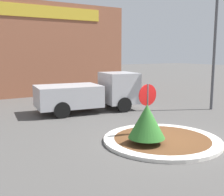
{
  "coord_description": "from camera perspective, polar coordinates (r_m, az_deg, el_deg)",
  "views": [
    {
      "loc": [
        -6.9,
        -7.65,
        3.29
      ],
      "look_at": [
        -0.02,
        3.53,
        1.17
      ],
      "focal_mm": 45.0,
      "sensor_mm": 36.0,
      "label": 1
    }
  ],
  "objects": [
    {
      "name": "island_shrub",
      "position": [
        9.89,
        7.08,
        -4.7
      ],
      "size": [
        1.3,
        1.3,
        1.4
      ],
      "color": "brown",
      "rests_on": "traffic_island"
    },
    {
      "name": "light_pole",
      "position": [
        17.28,
        20.25,
        12.22
      ],
      "size": [
        0.7,
        0.3,
        7.61
      ],
      "color": "#4C4C51",
      "rests_on": "ground_plane"
    },
    {
      "name": "utility_truck",
      "position": [
        15.92,
        -4.26,
        1.1
      ],
      "size": [
        5.94,
        2.95,
        2.15
      ],
      "rotation": [
        0.0,
        0.0,
        -0.13
      ],
      "color": "#B2B2B7",
      "rests_on": "ground_plane"
    },
    {
      "name": "traffic_island",
      "position": [
        10.8,
        10.08,
        -8.37
      ],
      "size": [
        4.38,
        4.38,
        0.13
      ],
      "color": "silver",
      "rests_on": "ground_plane"
    },
    {
      "name": "storefront_building",
      "position": [
        24.7,
        -17.42,
        9.36
      ],
      "size": [
        15.4,
        6.07,
        7.11
      ],
      "color": "#93563D",
      "rests_on": "ground_plane"
    },
    {
      "name": "ground_plane",
      "position": [
        10.82,
        10.07,
        -8.69
      ],
      "size": [
        120.0,
        120.0,
        0.0
      ],
      "primitive_type": "plane",
      "color": "#514F4C"
    },
    {
      "name": "stop_sign",
      "position": [
        10.87,
        7.22,
        -0.47
      ],
      "size": [
        0.84,
        0.07,
        2.13
      ],
      "color": "#4C4C51",
      "rests_on": "ground_plane"
    }
  ]
}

